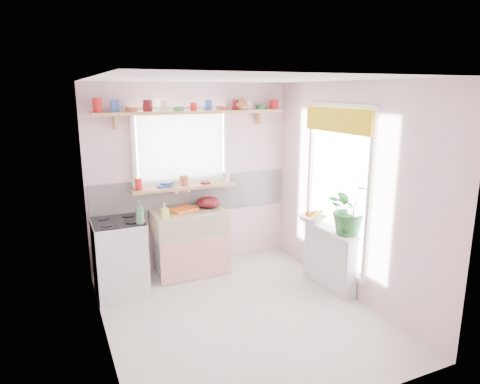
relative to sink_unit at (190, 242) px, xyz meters
name	(u,v)px	position (x,y,z in m)	size (l,w,h in m)	color
room	(260,173)	(0.81, -0.43, 0.94)	(3.20, 3.20, 3.20)	beige
sink_unit	(190,242)	(0.00, 0.00, 0.00)	(0.95, 0.65, 1.11)	white
cooker	(120,257)	(-0.95, -0.24, 0.03)	(0.58, 0.58, 0.93)	white
radiator_ledge	(329,255)	(1.45, -1.09, -0.03)	(0.22, 0.95, 0.78)	white
windowsill	(184,187)	(0.00, 0.19, 0.71)	(1.40, 0.22, 0.04)	tan
pine_shelf	(194,112)	(0.15, 0.18, 1.69)	(2.52, 0.24, 0.04)	tan
shelf_crockery	(192,106)	(0.13, 0.18, 1.76)	(2.47, 0.11, 0.12)	red
sill_crockery	(184,181)	(0.00, 0.19, 0.78)	(1.35, 0.11, 0.12)	red
dish_tray	(183,210)	(-0.07, 0.07, 0.44)	(0.35, 0.26, 0.04)	orange
colander	(208,202)	(0.30, 0.10, 0.49)	(0.32, 0.32, 0.14)	#510D14
jade_plant	(350,209)	(1.48, -1.39, 0.64)	(0.54, 0.47, 0.60)	#2B6B2E
fruit_bowl	(313,219)	(1.36, -0.84, 0.38)	(0.32, 0.32, 0.08)	silver
herb_pot	(346,228)	(1.36, -1.49, 0.46)	(0.12, 0.08, 0.22)	#255E26
soap_bottle_sink	(165,211)	(-0.38, -0.19, 0.52)	(0.09, 0.09, 0.20)	#E2F66D
sill_cup	(137,185)	(-0.61, 0.25, 0.78)	(0.13, 0.13, 0.10)	white
sill_bowl	(167,184)	(-0.22, 0.25, 0.76)	(0.19, 0.19, 0.06)	#314BA0
shelf_vase	(242,103)	(0.81, 0.12, 1.79)	(0.16, 0.16, 0.17)	#AA5734
cooker_bottle	(140,213)	(-0.73, -0.46, 0.61)	(0.10, 0.10, 0.26)	#428454
fruit	(313,214)	(1.37, -0.83, 0.44)	(0.20, 0.14, 0.10)	orange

